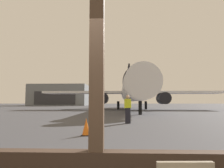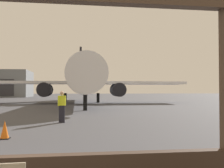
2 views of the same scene
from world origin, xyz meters
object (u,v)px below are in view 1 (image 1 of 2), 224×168
at_px(ground_crew_worker, 128,109).
at_px(distant_hangar, 60,95).
at_px(airplane, 133,90).
at_px(traffic_cone, 86,127).

distance_m(ground_crew_worker, distant_hangar, 65.76).
relative_size(airplane, distant_hangar, 1.67).
xyz_separation_m(ground_crew_worker, traffic_cone, (-1.82, -4.69, -0.58)).
xyz_separation_m(ground_crew_worker, distant_hangar, (-22.18, 61.84, 2.77)).
bearing_deg(airplane, distant_hangar, 120.54).
xyz_separation_m(airplane, traffic_cone, (-3.41, -26.24, -2.86)).
height_order(airplane, distant_hangar, airplane).
relative_size(airplane, traffic_cone, 48.67).
bearing_deg(ground_crew_worker, distant_hangar, 109.73).
height_order(airplane, traffic_cone, airplane).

